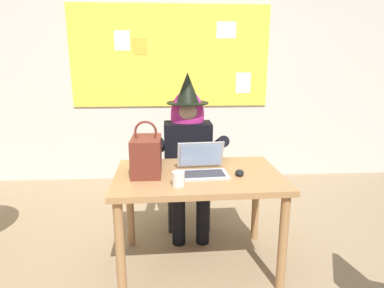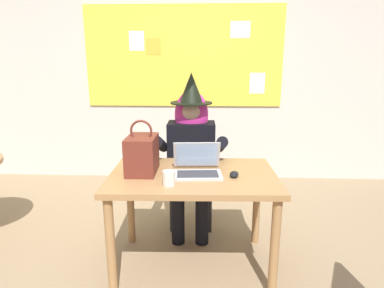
# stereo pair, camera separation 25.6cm
# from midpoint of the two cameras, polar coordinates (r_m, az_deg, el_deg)

# --- Properties ---
(ground_plane) EXTENTS (24.00, 24.00, 0.00)m
(ground_plane) POSITION_cam_midpoint_polar(r_m,az_deg,el_deg) (2.52, -1.29, -21.94)
(ground_plane) COLOR #937A5B
(wall_back_bulletin) EXTENTS (5.94, 2.15, 2.64)m
(wall_back_bulletin) POSITION_cam_midpoint_polar(r_m,az_deg,el_deg) (4.12, 0.42, 12.12)
(wall_back_bulletin) COLOR beige
(wall_back_bulletin) RESTS_ON ground
(desk_main) EXTENTS (1.18, 0.78, 0.72)m
(desk_main) POSITION_cam_midpoint_polar(r_m,az_deg,el_deg) (2.32, 3.36, -7.59)
(desk_main) COLOR #A37547
(desk_main) RESTS_ON ground
(chair_at_desk) EXTENTS (0.42, 0.42, 0.89)m
(chair_at_desk) POSITION_cam_midpoint_polar(r_m,az_deg,el_deg) (3.05, 2.32, -4.62)
(chair_at_desk) COLOR #2D3347
(chair_at_desk) RESTS_ON ground
(person_costumed) EXTENTS (0.59, 0.65, 1.40)m
(person_costumed) POSITION_cam_midpoint_polar(r_m,az_deg,el_deg) (2.86, 2.41, -0.11)
(person_costumed) COLOR black
(person_costumed) RESTS_ON ground
(laptop) EXTENTS (0.35, 0.31, 0.21)m
(laptop) POSITION_cam_midpoint_polar(r_m,az_deg,el_deg) (2.28, 4.16, -4.08)
(laptop) COLOR #B7B7BC
(laptop) RESTS_ON desk_main
(computer_mouse) EXTENTS (0.08, 0.11, 0.03)m
(computer_mouse) POSITION_cam_midpoint_polar(r_m,az_deg,el_deg) (2.25, 10.69, -5.30)
(computer_mouse) COLOR black
(computer_mouse) RESTS_ON desk_main
(handbag) EXTENTS (0.20, 0.30, 0.38)m
(handbag) POSITION_cam_midpoint_polar(r_m,az_deg,el_deg) (2.28, -5.63, -1.80)
(handbag) COLOR maroon
(handbag) RESTS_ON desk_main
(coffee_mug) EXTENTS (0.08, 0.08, 0.09)m
(coffee_mug) POSITION_cam_midpoint_polar(r_m,az_deg,el_deg) (2.05, -0.53, -6.10)
(coffee_mug) COLOR silver
(coffee_mug) RESTS_ON desk_main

